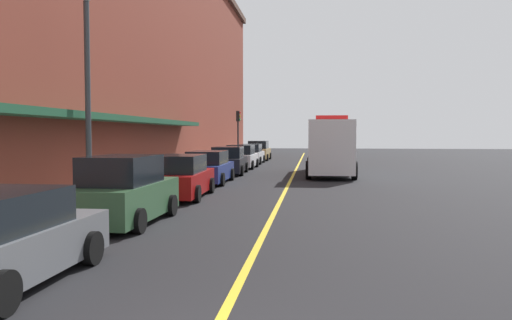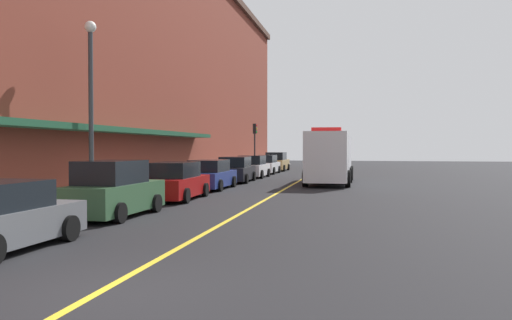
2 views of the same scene
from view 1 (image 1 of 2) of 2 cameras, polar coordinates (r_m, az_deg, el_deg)
ground_plane at (r=30.09m, az=4.24°, el=-1.73°), size 112.00×112.00×0.00m
sidewalk_left at (r=30.96m, az=-7.30°, el=-1.47°), size 2.40×70.00×0.15m
lane_center_stripe at (r=30.09m, az=4.24°, el=-1.72°), size 0.16×70.00×0.01m
brick_building_left at (r=32.89m, az=-20.21°, el=12.86°), size 12.92×64.00×16.41m
parked_car_1 at (r=14.25m, az=-14.71°, el=-3.55°), size 2.04×4.43×1.88m
parked_car_2 at (r=19.65m, az=-8.56°, el=-1.97°), size 2.18×4.84×1.66m
parked_car_3 at (r=25.25m, az=-5.43°, el=-0.90°), size 2.12×4.91×1.62m
parked_car_4 at (r=30.89m, az=-3.14°, el=-0.13°), size 2.24×4.74×1.69m
parked_car_5 at (r=35.96m, az=-1.68°, el=0.31°), size 2.17×4.18×1.69m
parked_car_6 at (r=41.81m, az=-0.60°, el=0.66°), size 2.09×4.63×1.64m
parked_car_7 at (r=47.33m, az=0.31°, el=1.02°), size 2.10×4.89×1.82m
box_truck at (r=30.72m, az=8.41°, el=1.43°), size 2.83×9.43×3.46m
parking_meter_0 at (r=49.03m, az=-1.12°, el=1.34°), size 0.14×0.18×1.33m
parking_meter_1 at (r=34.63m, az=-4.36°, el=0.64°), size 0.14×0.18×1.33m
street_lamp_left at (r=17.03m, az=-18.61°, el=9.34°), size 0.44×0.44×6.94m
traffic_light_near at (r=43.41m, az=-2.05°, el=3.89°), size 0.38×0.36×4.30m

